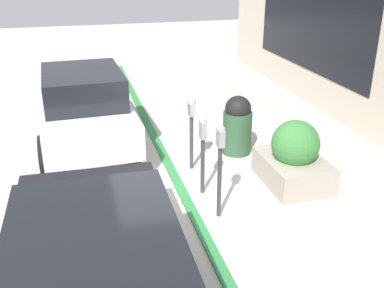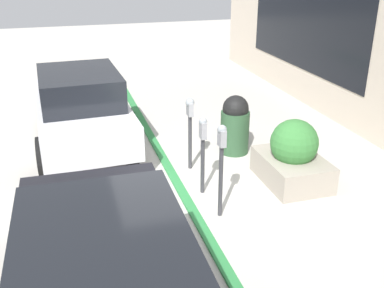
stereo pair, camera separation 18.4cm
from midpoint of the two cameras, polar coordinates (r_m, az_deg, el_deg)
ground_plane at (r=7.69m, az=-1.30°, el=-6.26°), size 40.00×40.00×0.00m
curb_strip at (r=7.66m, az=-1.89°, el=-6.21°), size 19.00×0.16×0.04m
parking_meter_nearest at (r=6.62m, az=2.96°, el=-1.49°), size 0.16×0.14×1.50m
parking_meter_second at (r=7.33m, az=0.66°, el=0.03°), size 0.16×0.13×1.35m
parking_meter_middle at (r=8.16m, az=-0.90°, el=3.11°), size 0.19×0.16×1.39m
planter_box at (r=8.03m, az=12.05°, el=-1.65°), size 1.37×1.00×1.17m
parked_car_front at (r=4.75m, az=-12.08°, el=-17.20°), size 4.62×1.93×1.41m
parked_car_middle at (r=9.48m, az=-14.41°, el=4.45°), size 4.01×1.87×1.63m
trash_bin at (r=9.04m, az=4.90°, el=2.48°), size 0.58×0.58×1.20m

